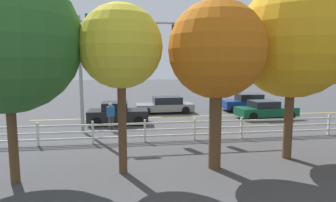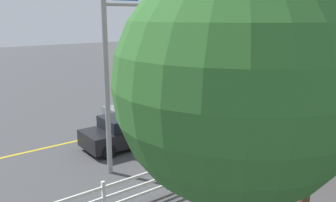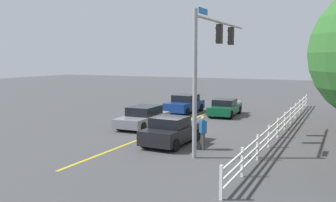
{
  "view_description": "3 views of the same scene",
  "coord_description": "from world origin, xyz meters",
  "px_view_note": "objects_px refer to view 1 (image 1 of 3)",
  "views": [
    {
      "loc": [
        3.06,
        20.95,
        3.86
      ],
      "look_at": [
        0.03,
        0.27,
        1.25
      ],
      "focal_mm": 29.97,
      "sensor_mm": 36.0,
      "label": 1
    },
    {
      "loc": [
        11.99,
        15.77,
        5.96
      ],
      "look_at": [
        -0.05,
        0.66,
        1.37
      ],
      "focal_mm": 38.15,
      "sensor_mm": 36.0,
      "label": 2
    },
    {
      "loc": [
        21.02,
        10.37,
        4.52
      ],
      "look_at": [
        0.83,
        0.52,
        1.92
      ],
      "focal_mm": 39.6,
      "sensor_mm": 36.0,
      "label": 3
    }
  ],
  "objects_px": {
    "car_1": "(118,114)",
    "car_3": "(247,103)",
    "car_2": "(265,110)",
    "tree_2": "(217,51)",
    "tree_3": "(293,41)",
    "tree_1": "(6,39)",
    "car_0": "(165,105)",
    "tree_4": "(121,47)",
    "pedestrian": "(111,115)"
  },
  "relations": [
    {
      "from": "car_1",
      "to": "tree_3",
      "type": "distance_m",
      "value": 11.73
    },
    {
      "from": "car_2",
      "to": "tree_3",
      "type": "relative_size",
      "value": 0.62
    },
    {
      "from": "tree_2",
      "to": "tree_4",
      "type": "xyz_separation_m",
      "value": [
        3.44,
        -0.01,
        0.09
      ]
    },
    {
      "from": "car_0",
      "to": "pedestrian",
      "type": "xyz_separation_m",
      "value": [
        4.11,
        5.76,
        0.27
      ]
    },
    {
      "from": "tree_4",
      "to": "tree_3",
      "type": "bearing_deg",
      "value": -174.22
    },
    {
      "from": "car_0",
      "to": "car_2",
      "type": "xyz_separation_m",
      "value": [
        -7.03,
        3.44,
        -0.02
      ]
    },
    {
      "from": "car_1",
      "to": "car_3",
      "type": "distance_m",
      "value": 11.61
    },
    {
      "from": "tree_1",
      "to": "car_0",
      "type": "bearing_deg",
      "value": -117.63
    },
    {
      "from": "car_3",
      "to": "car_1",
      "type": "bearing_deg",
      "value": 22.58
    },
    {
      "from": "car_2",
      "to": "pedestrian",
      "type": "xyz_separation_m",
      "value": [
        11.13,
        2.32,
        0.29
      ]
    },
    {
      "from": "tree_1",
      "to": "car_1",
      "type": "bearing_deg",
      "value": -108.51
    },
    {
      "from": "car_1",
      "to": "tree_3",
      "type": "bearing_deg",
      "value": -46.81
    },
    {
      "from": "tree_1",
      "to": "tree_2",
      "type": "bearing_deg",
      "value": -177.26
    },
    {
      "from": "car_2",
      "to": "tree_1",
      "type": "distance_m",
      "value": 17.38
    },
    {
      "from": "car_3",
      "to": "tree_1",
      "type": "relative_size",
      "value": 0.59
    },
    {
      "from": "car_2",
      "to": "tree_4",
      "type": "height_order",
      "value": "tree_4"
    },
    {
      "from": "car_3",
      "to": "pedestrian",
      "type": "distance_m",
      "value": 12.7
    },
    {
      "from": "tree_2",
      "to": "tree_3",
      "type": "bearing_deg",
      "value": -168.38
    },
    {
      "from": "car_2",
      "to": "tree_2",
      "type": "distance_m",
      "value": 12.18
    },
    {
      "from": "tree_2",
      "to": "tree_3",
      "type": "xyz_separation_m",
      "value": [
        -3.39,
        -0.7,
        0.43
      ]
    },
    {
      "from": "car_0",
      "to": "car_2",
      "type": "bearing_deg",
      "value": 152.22
    },
    {
      "from": "car_0",
      "to": "pedestrian",
      "type": "distance_m",
      "value": 7.08
    },
    {
      "from": "car_3",
      "to": "tree_3",
      "type": "xyz_separation_m",
      "value": [
        3.62,
        12.15,
        4.13
      ]
    },
    {
      "from": "tree_2",
      "to": "car_2",
      "type": "bearing_deg",
      "value": -126.47
    },
    {
      "from": "car_0",
      "to": "pedestrian",
      "type": "relative_size",
      "value": 2.79
    },
    {
      "from": "car_2",
      "to": "car_3",
      "type": "height_order",
      "value": "car_3"
    },
    {
      "from": "car_3",
      "to": "tree_1",
      "type": "height_order",
      "value": "tree_1"
    },
    {
      "from": "car_0",
      "to": "tree_2",
      "type": "relative_size",
      "value": 0.76
    },
    {
      "from": "car_1",
      "to": "car_3",
      "type": "xyz_separation_m",
      "value": [
        -10.92,
        -3.95,
        0.02
      ]
    },
    {
      "from": "car_3",
      "to": "tree_4",
      "type": "bearing_deg",
      "value": 53.53
    },
    {
      "from": "car_2",
      "to": "tree_2",
      "type": "height_order",
      "value": "tree_2"
    },
    {
      "from": "car_0",
      "to": "tree_3",
      "type": "xyz_separation_m",
      "value": [
        -3.54,
        12.05,
        4.19
      ]
    },
    {
      "from": "pedestrian",
      "to": "tree_1",
      "type": "relative_size",
      "value": 0.24
    },
    {
      "from": "car_3",
      "to": "car_0",
      "type": "bearing_deg",
      "value": 3.45
    },
    {
      "from": "car_3",
      "to": "tree_4",
      "type": "xyz_separation_m",
      "value": [
        10.46,
        12.84,
        3.79
      ]
    },
    {
      "from": "car_3",
      "to": "pedestrian",
      "type": "xyz_separation_m",
      "value": [
        11.27,
        5.86,
        0.21
      ]
    },
    {
      "from": "pedestrian",
      "to": "tree_1",
      "type": "distance_m",
      "value": 8.68
    },
    {
      "from": "car_2",
      "to": "tree_3",
      "type": "bearing_deg",
      "value": -115.3
    },
    {
      "from": "car_2",
      "to": "pedestrian",
      "type": "height_order",
      "value": "pedestrian"
    },
    {
      "from": "car_1",
      "to": "tree_4",
      "type": "xyz_separation_m",
      "value": [
        -0.46,
        8.89,
        3.81
      ]
    },
    {
      "from": "car_1",
      "to": "tree_4",
      "type": "relative_size",
      "value": 0.66
    },
    {
      "from": "car_1",
      "to": "car_2",
      "type": "relative_size",
      "value": 0.89
    },
    {
      "from": "car_0",
      "to": "tree_1",
      "type": "relative_size",
      "value": 0.67
    },
    {
      "from": "pedestrian",
      "to": "car_3",
      "type": "bearing_deg",
      "value": 77.68
    },
    {
      "from": "tree_1",
      "to": "tree_4",
      "type": "height_order",
      "value": "tree_1"
    },
    {
      "from": "car_0",
      "to": "tree_2",
      "type": "distance_m",
      "value": 13.29
    },
    {
      "from": "car_2",
      "to": "tree_2",
      "type": "xyz_separation_m",
      "value": [
        6.88,
        9.31,
        3.78
      ]
    },
    {
      "from": "car_0",
      "to": "car_3",
      "type": "relative_size",
      "value": 1.13
    },
    {
      "from": "tree_1",
      "to": "pedestrian",
      "type": "bearing_deg",
      "value": -110.53
    },
    {
      "from": "tree_1",
      "to": "tree_4",
      "type": "relative_size",
      "value": 1.18
    }
  ]
}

